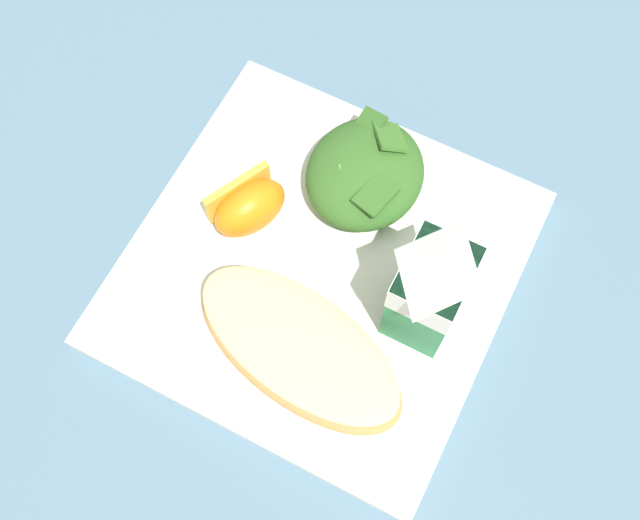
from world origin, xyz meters
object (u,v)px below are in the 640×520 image
at_px(white_plate, 320,269).
at_px(milk_carton, 432,286).
at_px(orange_wedge_front, 249,206).
at_px(cheesy_pizza_bread, 299,348).
at_px(green_salad_pile, 370,175).

height_order(white_plate, milk_carton, milk_carton).
bearing_deg(orange_wedge_front, cheesy_pizza_bread, 46.82).
height_order(green_salad_pile, orange_wedge_front, green_salad_pile).
bearing_deg(green_salad_pile, white_plate, -3.16).
xyz_separation_m(white_plate, cheesy_pizza_bread, (0.07, 0.02, 0.03)).
bearing_deg(orange_wedge_front, green_salad_pile, 132.80).
relative_size(green_salad_pile, orange_wedge_front, 1.43).
xyz_separation_m(cheesy_pizza_bread, milk_carton, (-0.07, 0.07, 0.04)).
xyz_separation_m(cheesy_pizza_bread, orange_wedge_front, (-0.08, -0.09, 0.00)).
relative_size(white_plate, orange_wedge_front, 4.01).
height_order(white_plate, cheesy_pizza_bread, cheesy_pizza_bread).
xyz_separation_m(white_plate, orange_wedge_front, (-0.01, -0.07, 0.03)).
bearing_deg(milk_carton, green_salad_pile, -133.67).
bearing_deg(white_plate, cheesy_pizza_bread, 15.49).
distance_m(cheesy_pizza_bread, green_salad_pile, 0.15).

